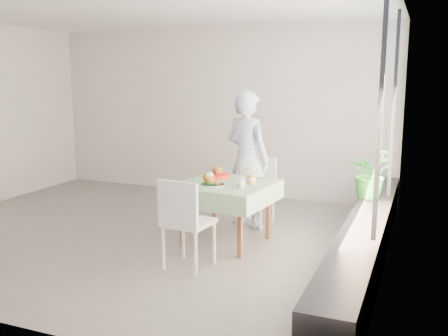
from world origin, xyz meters
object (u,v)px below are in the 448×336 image
at_px(chair_near, 188,240).
at_px(main_dish, 211,181).
at_px(juice_cup_orange, 252,178).
at_px(cafe_table, 226,206).
at_px(potted_plant, 370,173).
at_px(diner, 247,159).
at_px(chair_far, 255,204).

relative_size(chair_near, main_dish, 3.24).
bearing_deg(main_dish, juice_cup_orange, 28.69).
bearing_deg(chair_near, juice_cup_orange, 67.98).
xyz_separation_m(cafe_table, main_dish, (-0.12, -0.19, 0.33)).
bearing_deg(chair_near, potted_plant, 47.92).
xyz_separation_m(main_dish, juice_cup_orange, (0.42, 0.23, 0.02)).
relative_size(chair_near, diner, 0.53).
distance_m(cafe_table, juice_cup_orange, 0.46).
distance_m(juice_cup_orange, potted_plant, 1.52).
bearing_deg(main_dish, chair_far, 79.62).
bearing_deg(cafe_table, chair_near, -94.82).
height_order(chair_far, chair_near, chair_near).
bearing_deg(chair_far, main_dish, -100.38).
xyz_separation_m(main_dish, potted_plant, (1.67, 1.10, 0.02)).
relative_size(chair_near, juice_cup_orange, 3.29).
bearing_deg(juice_cup_orange, cafe_table, -172.14).
bearing_deg(diner, cafe_table, 110.61).
bearing_deg(potted_plant, main_dish, -146.63).
height_order(cafe_table, diner, diner).
height_order(cafe_table, chair_far, chair_far).
relative_size(cafe_table, chair_far, 1.28).
bearing_deg(potted_plant, cafe_table, -149.56).
relative_size(juice_cup_orange, potted_plant, 0.47).
bearing_deg(potted_plant, juice_cup_orange, -145.15).
xyz_separation_m(diner, juice_cup_orange, (0.31, -0.74, -0.10)).
height_order(diner, juice_cup_orange, diner).
xyz_separation_m(chair_far, main_dish, (-0.19, -1.06, 0.51)).
height_order(main_dish, juice_cup_orange, juice_cup_orange).
bearing_deg(juice_cup_orange, diner, 113.08).
xyz_separation_m(diner, main_dish, (-0.11, -0.97, -0.12)).
xyz_separation_m(cafe_table, chair_far, (0.08, 0.87, -0.18)).
relative_size(chair_far, chair_near, 0.94).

